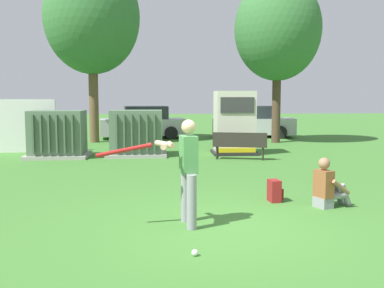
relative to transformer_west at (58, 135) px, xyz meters
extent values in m
plane|color=#3D752D|center=(4.46, -9.01, -0.79)|extent=(96.00, 96.00, 0.00)
cube|color=#9E9B93|center=(0.00, 0.01, -0.73)|extent=(2.10, 1.70, 0.12)
cube|color=#567056|center=(0.00, 0.01, 0.08)|extent=(1.80, 1.40, 1.50)
cube|color=#495F49|center=(-0.64, -0.75, 0.08)|extent=(0.06, 0.12, 1.27)
cube|color=#495F49|center=(-0.38, -0.75, 0.08)|extent=(0.06, 0.12, 1.27)
cube|color=#495F49|center=(-0.13, -0.75, 0.08)|extent=(0.06, 0.12, 1.27)
cube|color=#495F49|center=(0.13, -0.75, 0.08)|extent=(0.06, 0.12, 1.27)
cube|color=#495F49|center=(0.38, -0.75, 0.08)|extent=(0.06, 0.12, 1.27)
cube|color=#495F49|center=(0.64, -0.75, 0.08)|extent=(0.06, 0.12, 1.27)
cube|color=#9E9B93|center=(2.70, 0.22, -0.73)|extent=(2.10, 1.70, 0.12)
cube|color=#567056|center=(2.70, 0.22, 0.08)|extent=(1.80, 1.40, 1.50)
cube|color=#495F49|center=(2.07, -0.54, 0.08)|extent=(0.06, 0.12, 1.27)
cube|color=#495F49|center=(2.32, -0.54, 0.08)|extent=(0.06, 0.12, 1.27)
cube|color=#495F49|center=(2.58, -0.54, 0.08)|extent=(0.06, 0.12, 1.27)
cube|color=#495F49|center=(2.83, -0.54, 0.08)|extent=(0.06, 0.12, 1.27)
cube|color=#495F49|center=(3.09, -0.54, 0.08)|extent=(0.06, 0.12, 1.27)
cube|color=#495F49|center=(3.34, -0.54, 0.08)|extent=(0.06, 0.12, 1.27)
cube|color=#262626|center=(6.25, 0.49, -0.74)|extent=(1.60, 1.40, 0.10)
cube|color=beige|center=(6.25, 0.49, 0.41)|extent=(1.40, 1.20, 2.20)
cube|color=#383838|center=(6.25, -0.13, 1.02)|extent=(1.19, 0.04, 0.55)
cube|color=yellow|center=(6.25, -0.13, -0.59)|extent=(1.33, 0.04, 0.16)
cube|color=#2D2823|center=(6.20, -1.01, -0.34)|extent=(1.84, 0.83, 0.05)
cube|color=#2D2823|center=(6.16, -1.18, -0.09)|extent=(1.75, 0.48, 0.44)
cylinder|color=#2D2823|center=(5.50, -0.68, -0.58)|extent=(0.06, 0.06, 0.42)
cylinder|color=#2D2823|center=(6.98, -1.06, -0.58)|extent=(0.06, 0.06, 0.42)
cylinder|color=#2D2823|center=(5.43, -0.95, -0.58)|extent=(0.06, 0.06, 0.42)
cylinder|color=#2D2823|center=(6.91, -1.33, -0.58)|extent=(0.06, 0.06, 0.42)
cylinder|color=gray|center=(4.00, -9.04, -0.35)|extent=(0.16, 0.16, 0.88)
cylinder|color=gray|center=(3.93, -8.57, -0.35)|extent=(0.16, 0.16, 0.88)
cube|color=#4C8C4C|center=(3.97, -8.81, 0.39)|extent=(0.29, 0.43, 0.60)
sphere|color=#DBAD89|center=(3.97, -8.81, 0.84)|extent=(0.23, 0.23, 0.23)
cylinder|color=#DBAD89|center=(3.61, -8.95, 0.55)|extent=(0.19, 0.55, 0.09)
cylinder|color=#DBAD89|center=(3.58, -8.77, 0.55)|extent=(0.33, 0.52, 0.09)
cylinder|color=red|center=(2.92, -8.96, 0.48)|extent=(0.85, 0.18, 0.21)
sphere|color=red|center=(3.34, -8.90, 0.55)|extent=(0.08, 0.08, 0.08)
sphere|color=white|center=(3.95, -10.28, -0.74)|extent=(0.09, 0.09, 0.09)
cube|color=gray|center=(6.60, -7.78, -0.69)|extent=(0.35, 0.40, 0.20)
cube|color=brown|center=(6.60, -7.78, -0.33)|extent=(0.34, 0.42, 0.52)
sphere|color=#9E7051|center=(6.60, -7.78, 0.06)|extent=(0.22, 0.22, 0.22)
cylinder|color=gray|center=(6.78, -7.61, -0.57)|extent=(0.47, 0.28, 0.13)
cylinder|color=gray|center=(6.99, -7.53, -0.56)|extent=(0.32, 0.22, 0.46)
cylinder|color=gray|center=(6.85, -7.80, -0.57)|extent=(0.47, 0.28, 0.13)
cylinder|color=gray|center=(7.06, -7.72, -0.56)|extent=(0.32, 0.22, 0.46)
cylinder|color=#9E7051|center=(6.73, -7.49, -0.37)|extent=(0.42, 0.22, 0.32)
cylinder|color=#9E7051|center=(6.89, -7.92, -0.37)|extent=(0.42, 0.22, 0.32)
cube|color=maroon|center=(5.80, -7.22, -0.57)|extent=(0.23, 0.34, 0.44)
cube|color=maroon|center=(5.93, -7.21, -0.63)|extent=(0.08, 0.23, 0.22)
cylinder|color=brown|center=(0.54, 5.20, 0.95)|extent=(0.43, 0.43, 3.48)
ellipsoid|color=#387038|center=(0.54, 5.20, 4.86)|extent=(4.28, 4.28, 5.09)
cylinder|color=#4C3828|center=(8.83, 4.48, 0.78)|extent=(0.39, 0.39, 3.15)
ellipsoid|color=#387038|center=(8.83, 4.48, 4.31)|extent=(3.87, 3.87, 4.60)
cube|color=#B2B2B7|center=(2.70, 7.03, -0.21)|extent=(4.38, 2.21, 0.80)
cube|color=#262B33|center=(2.85, 7.05, 0.51)|extent=(2.28, 1.81, 0.64)
cylinder|color=black|center=(1.51, 6.02, -0.47)|extent=(0.66, 0.30, 0.64)
cylinder|color=black|center=(1.30, 7.71, -0.47)|extent=(0.66, 0.30, 0.64)
cylinder|color=black|center=(4.10, 6.35, -0.47)|extent=(0.66, 0.30, 0.64)
cylinder|color=black|center=(3.88, 8.04, -0.47)|extent=(0.66, 0.30, 0.64)
cube|color=#B2B2B7|center=(8.38, 7.34, -0.21)|extent=(4.40, 2.29, 0.80)
cube|color=#262B33|center=(8.53, 7.32, 0.51)|extent=(2.30, 1.85, 0.64)
cylinder|color=black|center=(6.97, 6.68, -0.47)|extent=(0.67, 0.31, 0.64)
cylinder|color=black|center=(7.22, 8.37, -0.47)|extent=(0.67, 0.31, 0.64)
cylinder|color=black|center=(9.55, 6.31, -0.47)|extent=(0.67, 0.31, 0.64)
cylinder|color=black|center=(9.79, 7.99, -0.47)|extent=(0.67, 0.31, 0.64)
camera|label=1|loc=(3.48, -16.20, 1.33)|focal=43.17mm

